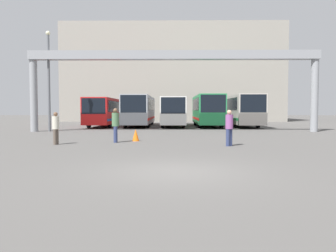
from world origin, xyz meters
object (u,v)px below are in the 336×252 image
at_px(bus_slot_2, 173,110).
at_px(bus_slot_3, 207,109).
at_px(pedestrian_near_center, 229,127).
at_px(lamp_post, 49,77).
at_px(bus_slot_4, 239,109).
at_px(pedestrian_near_right, 56,127).
at_px(bus_slot_1, 140,109).
at_px(traffic_cone, 136,135).
at_px(pedestrian_mid_right, 115,124).
at_px(bus_slot_0, 105,110).

relative_size(bus_slot_2, bus_slot_3, 1.13).
xyz_separation_m(pedestrian_near_center, lamp_post, (-12.90, 10.69, 3.51)).
height_order(bus_slot_4, pedestrian_near_right, bus_slot_4).
bearing_deg(bus_slot_1, bus_slot_4, -0.05).
distance_m(pedestrian_near_center, traffic_cone, 5.53).
bearing_deg(bus_slot_2, lamp_post, -138.62).
bearing_deg(lamp_post, bus_slot_3, 30.94).
xyz_separation_m(bus_slot_2, pedestrian_near_right, (-6.05, -19.06, -0.87)).
distance_m(pedestrian_mid_right, lamp_post, 11.90).
bearing_deg(pedestrian_mid_right, bus_slot_3, 151.21).
relative_size(bus_slot_1, pedestrian_mid_right, 6.67).
height_order(bus_slot_0, bus_slot_2, bus_slot_2).
relative_size(pedestrian_near_right, traffic_cone, 2.41).
bearing_deg(bus_slot_4, traffic_cone, -118.40).
height_order(bus_slot_0, pedestrian_near_right, bus_slot_0).
bearing_deg(bus_slot_4, pedestrian_near_center, -102.88).
distance_m(bus_slot_0, bus_slot_1, 3.78).
height_order(bus_slot_3, traffic_cone, bus_slot_3).
relative_size(bus_slot_2, pedestrian_near_center, 6.56).
relative_size(pedestrian_mid_right, traffic_cone, 2.70).
bearing_deg(bus_slot_3, bus_slot_2, 169.48).
bearing_deg(bus_slot_0, bus_slot_1, 14.84).
height_order(bus_slot_0, bus_slot_4, bus_slot_4).
distance_m(bus_slot_2, bus_slot_3, 3.72).
xyz_separation_m(bus_slot_4, pedestrian_mid_right, (-10.48, -18.32, -0.90)).
height_order(bus_slot_2, bus_slot_3, bus_slot_3).
xyz_separation_m(bus_slot_0, pedestrian_mid_right, (4.13, -17.36, -0.72)).
distance_m(bus_slot_0, lamp_post, 9.28).
distance_m(pedestrian_mid_right, pedestrian_near_center, 6.14).
xyz_separation_m(bus_slot_3, bus_slot_4, (3.65, 1.05, 0.01)).
distance_m(bus_slot_1, traffic_cone, 17.64).
bearing_deg(pedestrian_near_center, pedestrian_near_right, 139.11).
distance_m(bus_slot_0, pedestrian_near_center, 21.56).
bearing_deg(bus_slot_1, traffic_cone, -85.14).
bearing_deg(pedestrian_near_right, bus_slot_4, 158.92).
xyz_separation_m(bus_slot_1, pedestrian_near_center, (6.37, -20.04, -0.92)).
xyz_separation_m(traffic_cone, lamp_post, (-8.01, 8.16, 4.11)).
relative_size(bus_slot_1, bus_slot_3, 1.21).
bearing_deg(bus_slot_2, bus_slot_3, -10.52).
distance_m(bus_slot_0, traffic_cone, 17.38).
bearing_deg(bus_slot_2, pedestrian_mid_right, -100.03).
bearing_deg(bus_slot_1, lamp_post, -124.91).
xyz_separation_m(pedestrian_mid_right, lamp_post, (-7.00, 8.98, 3.46)).
relative_size(pedestrian_mid_right, pedestrian_near_center, 1.05).
xyz_separation_m(bus_slot_3, traffic_cone, (-5.81, -16.45, -1.54)).
bearing_deg(pedestrian_near_right, bus_slot_2, 175.80).
distance_m(bus_slot_3, lamp_post, 16.33).
relative_size(bus_slot_4, pedestrian_near_center, 6.99).
height_order(bus_slot_2, pedestrian_mid_right, bus_slot_2).
bearing_deg(bus_slot_1, bus_slot_3, -8.28).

